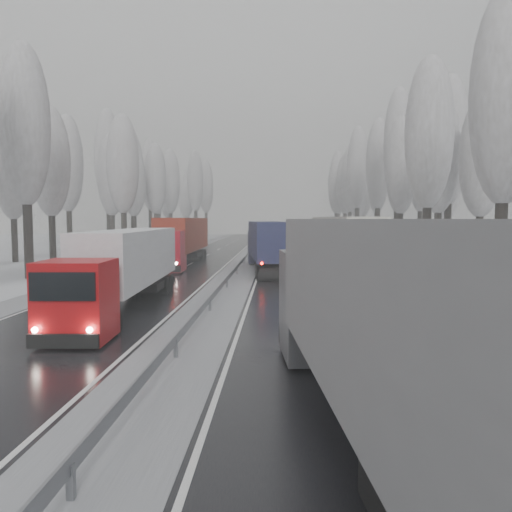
# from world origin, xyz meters

# --- Properties ---
(ground) EXTENTS (260.00, 260.00, 0.00)m
(ground) POSITION_xyz_m (0.00, 0.00, 0.00)
(ground) COLOR silver
(ground) RESTS_ON ground
(carriageway_right) EXTENTS (7.50, 200.00, 0.03)m
(carriageway_right) POSITION_xyz_m (5.25, 30.00, 0.01)
(carriageway_right) COLOR black
(carriageway_right) RESTS_ON ground
(carriageway_left) EXTENTS (7.50, 200.00, 0.03)m
(carriageway_left) POSITION_xyz_m (-5.25, 30.00, 0.01)
(carriageway_left) COLOR black
(carriageway_left) RESTS_ON ground
(median_slush) EXTENTS (3.00, 200.00, 0.04)m
(median_slush) POSITION_xyz_m (0.00, 30.00, 0.02)
(median_slush) COLOR #96989D
(median_slush) RESTS_ON ground
(shoulder_right) EXTENTS (2.40, 200.00, 0.04)m
(shoulder_right) POSITION_xyz_m (10.20, 30.00, 0.02)
(shoulder_right) COLOR #96989D
(shoulder_right) RESTS_ON ground
(shoulder_left) EXTENTS (2.40, 200.00, 0.04)m
(shoulder_left) POSITION_xyz_m (-10.20, 30.00, 0.02)
(shoulder_left) COLOR #96989D
(shoulder_left) RESTS_ON ground
(median_guardrail) EXTENTS (0.12, 200.00, 0.76)m
(median_guardrail) POSITION_xyz_m (0.00, 29.99, 0.60)
(median_guardrail) COLOR slate
(median_guardrail) RESTS_ON ground
(tree_16) EXTENTS (3.60, 3.60, 16.53)m
(tree_16) POSITION_xyz_m (15.04, 15.67, 10.67)
(tree_16) COLOR black
(tree_16) RESTS_ON ground
(tree_18) EXTENTS (3.60, 3.60, 16.58)m
(tree_18) POSITION_xyz_m (14.51, 27.03, 10.70)
(tree_18) COLOR black
(tree_18) RESTS_ON ground
(tree_19) EXTENTS (3.60, 3.60, 14.57)m
(tree_19) POSITION_xyz_m (20.02, 31.03, 9.42)
(tree_19) COLOR black
(tree_19) RESTS_ON ground
(tree_20) EXTENTS (3.60, 3.60, 15.71)m
(tree_20) POSITION_xyz_m (17.90, 35.17, 10.14)
(tree_20) COLOR black
(tree_20) RESTS_ON ground
(tree_21) EXTENTS (3.60, 3.60, 18.62)m
(tree_21) POSITION_xyz_m (20.12, 39.17, 12.00)
(tree_21) COLOR black
(tree_21) RESTS_ON ground
(tree_22) EXTENTS (3.60, 3.60, 15.86)m
(tree_22) POSITION_xyz_m (17.02, 45.60, 10.24)
(tree_22) COLOR black
(tree_22) RESTS_ON ground
(tree_23) EXTENTS (3.60, 3.60, 13.55)m
(tree_23) POSITION_xyz_m (23.31, 49.60, 8.77)
(tree_23) COLOR black
(tree_23) RESTS_ON ground
(tree_24) EXTENTS (3.60, 3.60, 20.49)m
(tree_24) POSITION_xyz_m (17.90, 51.02, 13.19)
(tree_24) COLOR black
(tree_24) RESTS_ON ground
(tree_25) EXTENTS (3.60, 3.60, 19.44)m
(tree_25) POSITION_xyz_m (24.81, 55.02, 12.52)
(tree_25) COLOR black
(tree_25) RESTS_ON ground
(tree_26) EXTENTS (3.60, 3.60, 18.78)m
(tree_26) POSITION_xyz_m (17.56, 61.27, 12.10)
(tree_26) COLOR black
(tree_26) RESTS_ON ground
(tree_27) EXTENTS (3.60, 3.60, 17.62)m
(tree_27) POSITION_xyz_m (24.72, 65.27, 11.36)
(tree_27) COLOR black
(tree_27) RESTS_ON ground
(tree_28) EXTENTS (3.60, 3.60, 19.62)m
(tree_28) POSITION_xyz_m (16.34, 71.95, 12.64)
(tree_28) COLOR black
(tree_28) RESTS_ON ground
(tree_29) EXTENTS (3.60, 3.60, 18.11)m
(tree_29) POSITION_xyz_m (23.71, 75.95, 11.67)
(tree_29) COLOR black
(tree_29) RESTS_ON ground
(tree_30) EXTENTS (3.60, 3.60, 17.86)m
(tree_30) POSITION_xyz_m (16.56, 81.70, 11.52)
(tree_30) COLOR black
(tree_30) RESTS_ON ground
(tree_31) EXTENTS (3.60, 3.60, 18.58)m
(tree_31) POSITION_xyz_m (22.48, 85.70, 11.97)
(tree_31) COLOR black
(tree_31) RESTS_ON ground
(tree_32) EXTENTS (3.60, 3.60, 17.33)m
(tree_32) POSITION_xyz_m (16.63, 89.21, 11.18)
(tree_32) COLOR black
(tree_32) RESTS_ON ground
(tree_33) EXTENTS (3.60, 3.60, 14.33)m
(tree_33) POSITION_xyz_m (19.77, 93.21, 9.26)
(tree_33) COLOR black
(tree_33) RESTS_ON ground
(tree_34) EXTENTS (3.60, 3.60, 17.63)m
(tree_34) POSITION_xyz_m (15.73, 96.32, 11.37)
(tree_34) COLOR black
(tree_34) RESTS_ON ground
(tree_35) EXTENTS (3.60, 3.60, 18.25)m
(tree_35) POSITION_xyz_m (24.94, 100.32, 11.77)
(tree_35) COLOR black
(tree_35) RESTS_ON ground
(tree_36) EXTENTS (3.60, 3.60, 20.23)m
(tree_36) POSITION_xyz_m (17.04, 106.16, 13.02)
(tree_36) COLOR black
(tree_36) RESTS_ON ground
(tree_37) EXTENTS (3.60, 3.60, 16.37)m
(tree_37) POSITION_xyz_m (24.02, 110.16, 10.56)
(tree_37) COLOR black
(tree_37) RESTS_ON ground
(tree_38) EXTENTS (3.60, 3.60, 17.97)m
(tree_38) POSITION_xyz_m (18.73, 116.73, 11.59)
(tree_38) COLOR black
(tree_38) RESTS_ON ground
(tree_39) EXTENTS (3.60, 3.60, 16.19)m
(tree_39) POSITION_xyz_m (21.55, 120.73, 10.45)
(tree_39) COLOR black
(tree_39) RESTS_ON ground
(tree_58) EXTENTS (3.60, 3.60, 17.21)m
(tree_58) POSITION_xyz_m (-15.13, 24.57, 11.10)
(tree_58) COLOR black
(tree_58) RESTS_ON ground
(tree_60) EXTENTS (3.60, 3.60, 14.84)m
(tree_60) POSITION_xyz_m (-17.75, 34.20, 9.59)
(tree_60) COLOR black
(tree_60) RESTS_ON ground
(tree_61) EXTENTS (3.60, 3.60, 13.95)m
(tree_61) POSITION_xyz_m (-23.52, 38.20, 9.02)
(tree_61) COLOR black
(tree_61) RESTS_ON ground
(tree_62) EXTENTS (3.60, 3.60, 16.04)m
(tree_62) POSITION_xyz_m (-13.94, 43.73, 10.36)
(tree_62) COLOR black
(tree_62) RESTS_ON ground
(tree_63) EXTENTS (3.60, 3.60, 16.88)m
(tree_63) POSITION_xyz_m (-21.85, 47.73, 10.89)
(tree_63) COLOR black
(tree_63) RESTS_ON ground
(tree_64) EXTENTS (3.60, 3.60, 15.42)m
(tree_64) POSITION_xyz_m (-18.26, 52.71, 9.96)
(tree_64) COLOR black
(tree_64) RESTS_ON ground
(tree_65) EXTENTS (3.60, 3.60, 19.48)m
(tree_65) POSITION_xyz_m (-20.05, 56.71, 12.55)
(tree_65) COLOR black
(tree_65) RESTS_ON ground
(tree_66) EXTENTS (3.60, 3.60, 15.23)m
(tree_66) POSITION_xyz_m (-18.16, 62.35, 9.84)
(tree_66) COLOR black
(tree_66) RESTS_ON ground
(tree_67) EXTENTS (3.60, 3.60, 17.09)m
(tree_67) POSITION_xyz_m (-19.54, 66.35, 11.03)
(tree_67) COLOR black
(tree_67) RESTS_ON ground
(tree_68) EXTENTS (3.60, 3.60, 16.65)m
(tree_68) POSITION_xyz_m (-16.58, 69.11, 10.75)
(tree_68) COLOR black
(tree_68) RESTS_ON ground
(tree_69) EXTENTS (3.60, 3.60, 19.35)m
(tree_69) POSITION_xyz_m (-21.42, 73.11, 12.46)
(tree_69) COLOR black
(tree_69) RESTS_ON ground
(tree_70) EXTENTS (3.60, 3.60, 17.09)m
(tree_70) POSITION_xyz_m (-16.33, 79.19, 11.03)
(tree_70) COLOR black
(tree_70) RESTS_ON ground
(tree_71) EXTENTS (3.60, 3.60, 19.61)m
(tree_71) POSITION_xyz_m (-21.09, 83.19, 12.63)
(tree_71) COLOR black
(tree_71) RESTS_ON ground
(tree_72) EXTENTS (3.60, 3.60, 15.11)m
(tree_72) POSITION_xyz_m (-18.93, 88.54, 9.76)
(tree_72) COLOR black
(tree_72) RESTS_ON ground
(tree_73) EXTENTS (3.60, 3.60, 17.22)m
(tree_73) POSITION_xyz_m (-21.82, 92.54, 11.11)
(tree_73) COLOR black
(tree_73) RESTS_ON ground
(tree_74) EXTENTS (3.60, 3.60, 19.68)m
(tree_74) POSITION_xyz_m (-15.07, 99.33, 12.67)
(tree_74) COLOR black
(tree_74) RESTS_ON ground
(tree_75) EXTENTS (3.60, 3.60, 18.60)m
(tree_75) POSITION_xyz_m (-24.20, 103.33, 11.99)
(tree_75) COLOR black
(tree_75) RESTS_ON ground
(tree_76) EXTENTS (3.60, 3.60, 18.55)m
(tree_76) POSITION_xyz_m (-14.05, 108.72, 11.95)
(tree_76) COLOR black
(tree_76) RESTS_ON ground
(tree_77) EXTENTS (3.60, 3.60, 14.32)m
(tree_77) POSITION_xyz_m (-19.66, 112.72, 9.26)
(tree_77) COLOR black
(tree_77) RESTS_ON ground
(tree_78) EXTENTS (3.60, 3.60, 19.55)m
(tree_78) POSITION_xyz_m (-17.56, 115.31, 12.59)
(tree_78) COLOR black
(tree_78) RESTS_ON ground
(tree_79) EXTENTS (3.60, 3.60, 17.07)m
(tree_79) POSITION_xyz_m (-20.33, 119.31, 11.01)
(tree_79) COLOR black
(tree_79) RESTS_ON ground
(truck_grey_tarp) EXTENTS (4.28, 17.29, 4.40)m
(truck_grey_tarp) POSITION_xyz_m (5.35, -2.65, 2.57)
(truck_grey_tarp) COLOR #4F4F54
(truck_grey_tarp) RESTS_ON ground
(truck_blue_box) EXTENTS (4.18, 16.38, 4.17)m
(truck_blue_box) POSITION_xyz_m (2.31, 30.25, 2.43)
(truck_blue_box) COLOR #1C1D47
(truck_blue_box) RESTS_ON ground
(truck_cream_box) EXTENTS (4.13, 17.85, 4.54)m
(truck_cream_box) POSITION_xyz_m (8.21, 28.07, 2.65)
(truck_cream_box) COLOR #BDB6A8
(truck_cream_box) RESTS_ON ground
(box_truck_distant) EXTENTS (3.23, 7.61, 2.75)m
(box_truck_distant) POSITION_xyz_m (4.33, 77.30, 1.40)
(box_truck_distant) COLOR silver
(box_truck_distant) RESTS_ON ground
(truck_red_white) EXTENTS (2.98, 15.07, 3.84)m
(truck_red_white) POSITION_xyz_m (-4.12, 12.40, 2.24)
(truck_red_white) COLOR #A6090C
(truck_red_white) RESTS_ON ground
(truck_red_red) EXTENTS (2.96, 17.55, 4.49)m
(truck_red_red) POSITION_xyz_m (-5.83, 35.23, 2.62)
(truck_red_red) COLOR #A00917
(truck_red_red) RESTS_ON ground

